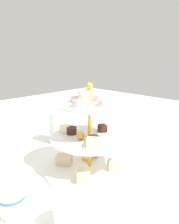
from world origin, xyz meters
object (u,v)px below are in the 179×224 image
object	(u,v)px
butter_knife_left	(147,144)
water_glass_tall_right	(57,128)
tiered_serving_stand	(89,144)
teacup_with_saucer	(13,205)
water_glass_short_left	(69,216)

from	to	relation	value
butter_knife_left	water_glass_tall_right	bearing A→B (deg)	39.77
tiered_serving_stand	butter_knife_left	xyz separation A→B (m)	(-0.03, -0.30, -0.08)
tiered_serving_stand	teacup_with_saucer	size ratio (longest dim) A/B	3.10
tiered_serving_stand	water_glass_short_left	distance (m)	0.26
teacup_with_saucer	butter_knife_left	size ratio (longest dim) A/B	0.53
water_glass_short_left	teacup_with_saucer	xyz separation A→B (m)	(0.13, 0.06, -0.01)
water_glass_short_left	teacup_with_saucer	world-z (taller)	water_glass_short_left
tiered_serving_stand	water_glass_tall_right	world-z (taller)	tiered_serving_stand
water_glass_tall_right	water_glass_short_left	xyz separation A→B (m)	(-0.39, 0.27, -0.03)
water_glass_short_left	butter_knife_left	distance (m)	0.52
tiered_serving_stand	butter_knife_left	bearing A→B (deg)	-95.17
water_glass_tall_right	water_glass_short_left	world-z (taller)	water_glass_tall_right
water_glass_tall_right	butter_knife_left	size ratio (longest dim) A/B	0.74
tiered_serving_stand	butter_knife_left	distance (m)	0.31
butter_knife_left	tiered_serving_stand	bearing A→B (deg)	83.41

